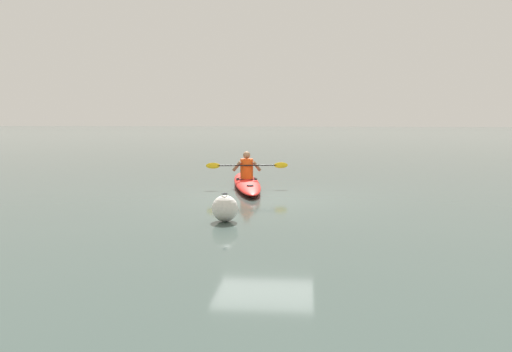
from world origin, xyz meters
name	(u,v)px	position (x,y,z in m)	size (l,w,h in m)	color
ground_plane	(265,198)	(0.00, 0.00, 0.00)	(160.00, 160.00, 0.00)	#384742
kayak	(247,183)	(0.69, -2.01, 0.13)	(1.56, 5.06, 0.26)	red
kayaker	(247,167)	(0.68, -1.98, 0.59)	(2.31, 0.61, 0.78)	#E04C14
mooring_buoy_white_far	(225,208)	(0.54, 3.07, 0.26)	(0.52, 0.52, 0.56)	silver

